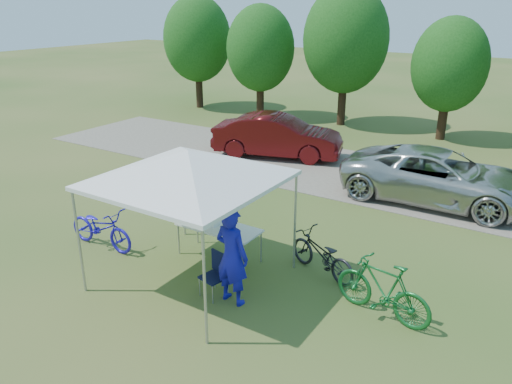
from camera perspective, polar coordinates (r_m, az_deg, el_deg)
ground at (r=10.43m, az=-7.09°, el=-9.77°), size 100.00×100.00×0.00m
gravel_strip at (r=16.78m, az=10.43°, el=2.22°), size 24.00×5.00×0.02m
canopy at (r=9.36m, az=-7.80°, el=4.33°), size 4.53×4.53×3.00m
treeline at (r=21.82m, az=16.70°, el=15.47°), size 24.89×4.28×6.30m
folding_table at (r=10.83m, az=-4.28°, el=-4.14°), size 1.85×0.77×0.76m
folding_chair at (r=9.65m, az=-4.55°, el=-8.95°), size 0.51×0.53×0.85m
cooler at (r=10.88m, az=-5.32°, el=-2.85°), size 0.46×0.31×0.33m
ice_cream_cup at (r=10.57m, az=-2.90°, el=-4.33°), size 0.08×0.08×0.06m
cyclist at (r=9.19m, az=-2.78°, el=-7.33°), size 0.72×0.50×1.90m
bike_blue at (r=11.91m, az=-17.29°, el=-3.91°), size 1.86×0.68×0.97m
bike_green at (r=9.23m, az=14.30°, el=-10.70°), size 1.91×0.83×1.11m
bike_dark at (r=10.38m, az=7.52°, el=-7.09°), size 1.82×1.14×0.91m
minivan at (r=14.76m, az=20.11°, el=1.68°), size 5.31×2.55×1.46m
sedan at (r=18.06m, az=2.48°, el=6.42°), size 4.85×2.87×1.51m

